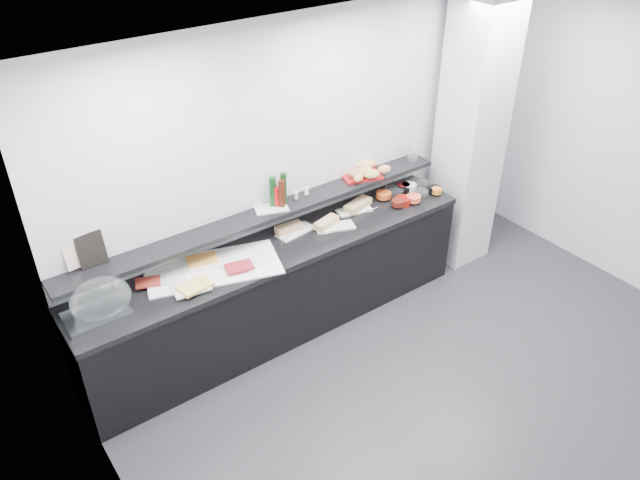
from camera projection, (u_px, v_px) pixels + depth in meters
ground at (474, 409)px, 4.92m from camera, size 5.00×5.00×0.00m
back_wall at (325, 163)px, 5.54m from camera, size 5.00×0.02×2.70m
ceiling at (540, 73)px, 3.44m from camera, size 5.00×5.00×0.00m
column at (471, 136)px, 6.04m from camera, size 0.50×0.50×2.70m
buffet_cabinet at (280, 291)px, 5.50m from camera, size 3.60×0.60×0.85m
counter_top at (279, 249)px, 5.25m from camera, size 3.62×0.62×0.05m
wall_shelf at (266, 214)px, 5.23m from camera, size 3.60×0.25×0.04m
cloche_base at (97, 315)px, 4.46m from camera, size 0.45×0.30×0.04m
cloche_dome at (101, 299)px, 4.44m from camera, size 0.46×0.33×0.34m
linen_runner at (213, 268)px, 4.97m from camera, size 1.16×0.79×0.01m
platter_meat_a at (165, 278)px, 4.83m from camera, size 0.33×0.25×0.01m
food_meat_a at (148, 282)px, 4.75m from camera, size 0.22×0.18×0.02m
platter_salmon at (203, 263)px, 5.00m from camera, size 0.40×0.33×0.01m
food_salmon at (202, 259)px, 5.01m from camera, size 0.27×0.21×0.02m
platter_cheese at (191, 288)px, 4.72m from camera, size 0.30×0.22×0.01m
food_cheese at (195, 286)px, 4.71m from camera, size 0.27×0.19×0.02m
platter_meat_b at (256, 261)px, 5.02m from camera, size 0.31×0.25×0.01m
food_meat_b at (239, 267)px, 4.92m from camera, size 0.24×0.18×0.02m
sandwich_plate_left at (296, 232)px, 5.42m from camera, size 0.36×0.19×0.01m
sandwich_food_left at (289, 228)px, 5.40m from camera, size 0.25×0.11×0.06m
tongs_left at (285, 240)px, 5.29m from camera, size 0.14×0.10×0.01m
sandwich_plate_mid at (335, 227)px, 5.48m from camera, size 0.38×0.26×0.01m
sandwich_food_mid at (326, 223)px, 5.47m from camera, size 0.26×0.15×0.06m
tongs_mid at (333, 232)px, 5.39m from camera, size 0.16×0.02×0.01m
sandwich_plate_right at (354, 210)px, 5.72m from camera, size 0.35×0.20×0.01m
sandwich_food_right at (358, 205)px, 5.73m from camera, size 0.32×0.18×0.06m
tongs_right at (371, 210)px, 5.71m from camera, size 0.16×0.02×0.01m
bowl_glass_fruit at (394, 192)px, 5.96m from camera, size 0.21×0.21×0.07m
fill_glass_fruit at (384, 195)px, 5.89m from camera, size 0.17×0.17×0.05m
bowl_black_jam at (404, 189)px, 6.01m from camera, size 0.17×0.17×0.07m
fill_black_jam at (403, 186)px, 6.03m from camera, size 0.15×0.15×0.05m
bowl_glass_cream at (418, 185)px, 6.08m from camera, size 0.26×0.26×0.07m
fill_glass_cream at (409, 186)px, 6.02m from camera, size 0.17×0.17×0.05m
bowl_red_jam at (403, 201)px, 5.81m from camera, size 0.18×0.18×0.07m
fill_red_jam at (398, 203)px, 5.76m from camera, size 0.14×0.14×0.05m
bowl_glass_salmon at (421, 194)px, 5.92m from camera, size 0.16×0.16×0.07m
fill_glass_salmon at (414, 198)px, 5.83m from camera, size 0.14×0.14×0.05m
bowl_black_fruit at (435, 190)px, 5.99m from camera, size 0.16×0.16×0.07m
fill_black_fruit at (437, 191)px, 5.95m from camera, size 0.12×0.12×0.05m
framed_print at (91, 249)px, 4.52m from camera, size 0.20×0.07×0.26m
print_art at (75, 254)px, 4.47m from camera, size 0.16×0.07×0.22m
condiment_tray at (271, 208)px, 5.26m from camera, size 0.32×0.25×0.01m
bottle_green_a at (273, 192)px, 5.22m from camera, size 0.06×0.06×0.26m
bottle_brown at (282, 194)px, 5.22m from camera, size 0.07×0.07×0.24m
bottle_green_b at (284, 188)px, 5.25m from camera, size 0.07×0.07×0.28m
bottle_hot at (277, 196)px, 5.24m from camera, size 0.05×0.05×0.18m
shaker_salt at (296, 195)px, 5.37m from camera, size 0.04×0.04×0.07m
shaker_pepper at (307, 191)px, 5.43m from camera, size 0.04×0.04×0.07m
bread_tray at (361, 175)px, 5.76m from camera, size 0.41×0.34×0.02m
bread_roll_nw at (355, 173)px, 5.69m from camera, size 0.14×0.10×0.08m
bread_roll_n at (365, 165)px, 5.82m from camera, size 0.16×0.12×0.08m
bread_roll_ne at (371, 164)px, 5.84m from camera, size 0.13×0.09×0.08m
bread_roll_sw at (358, 178)px, 5.61m from camera, size 0.14×0.12×0.08m
bread_roll_s at (371, 174)px, 5.67m from camera, size 0.18×0.15×0.08m
bread_roll_se at (384, 169)px, 5.75m from camera, size 0.15×0.12×0.08m
bread_roll_midw at (364, 172)px, 5.71m from camera, size 0.17×0.14×0.08m
bread_roll_mide at (366, 171)px, 5.73m from camera, size 0.14×0.10×0.08m
carafe at (413, 149)px, 5.92m from camera, size 0.13×0.13×0.30m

